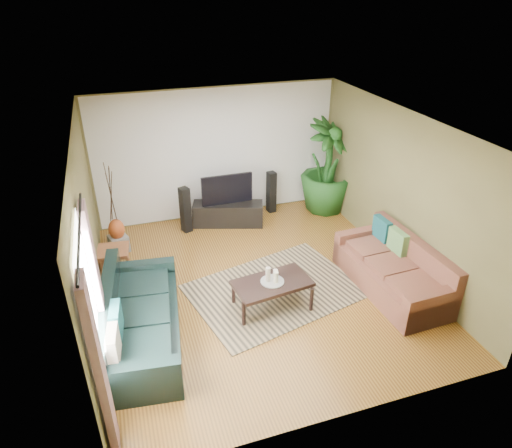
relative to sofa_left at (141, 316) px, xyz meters
name	(u,v)px	position (x,y,z in m)	size (l,w,h in m)	color
floor	(260,285)	(1.97, 0.73, -0.42)	(5.50, 5.50, 0.00)	olive
ceiling	(260,126)	(1.97, 0.73, 2.28)	(5.50, 5.50, 0.00)	white
wall_back	(217,154)	(1.97, 3.48, 0.93)	(5.00, 5.00, 0.00)	brown
wall_front	(345,329)	(1.97, -2.02, 0.93)	(5.00, 5.00, 0.00)	brown
wall_left	(88,238)	(-0.53, 0.73, 0.92)	(5.50, 5.50, 0.00)	brown
wall_right	(401,192)	(4.47, 0.73, 0.92)	(5.50, 5.50, 0.00)	brown
backwall_panel	(217,154)	(1.97, 3.47, 0.93)	(4.90, 4.90, 0.00)	white
window_pane	(90,305)	(-0.51, -0.87, 0.97)	(1.80, 1.80, 0.00)	white
curtain_near	(100,371)	(-0.46, -1.62, 0.72)	(0.08, 0.35, 2.20)	gray
curtain_far	(97,284)	(-0.46, -0.12, 0.72)	(0.08, 0.35, 2.20)	gray
curtain_rod	(79,232)	(-0.46, -0.87, 1.87)	(0.03, 0.03, 1.90)	black
sofa_left	(141,316)	(0.00, 0.00, 0.00)	(2.35, 1.01, 0.85)	black
sofa_right	(392,267)	(3.96, -0.02, 0.00)	(2.11, 0.95, 0.85)	brown
area_rug	(275,290)	(2.16, 0.50, -0.42)	(2.65, 1.87, 0.01)	#9F885E
coffee_table	(272,294)	(1.96, 0.13, -0.19)	(1.16, 0.63, 0.47)	black
candle_tray	(272,281)	(1.96, 0.13, 0.06)	(0.36, 0.36, 0.02)	gray
candle_tall	(268,274)	(1.90, 0.16, 0.18)	(0.07, 0.07, 0.23)	beige
candle_mid	(276,277)	(2.00, 0.09, 0.15)	(0.07, 0.07, 0.18)	white
candle_short	(275,274)	(2.03, 0.19, 0.14)	(0.07, 0.07, 0.15)	beige
tv_stand	(228,214)	(2.02, 2.94, -0.19)	(1.42, 0.43, 0.47)	black
television	(227,189)	(2.02, 2.96, 0.35)	(1.04, 0.06, 0.61)	black
speaker_left	(185,210)	(1.15, 2.93, 0.04)	(0.17, 0.19, 0.94)	black
speaker_right	(271,192)	(3.06, 3.23, 0.03)	(0.16, 0.18, 0.91)	black
potted_plant	(327,167)	(4.22, 2.97, 0.56)	(1.11, 1.11, 1.98)	#1B4B19
plant_pot	(325,203)	(4.22, 2.97, -0.28)	(0.37, 0.37, 0.28)	black
pedestal	(119,243)	(-0.19, 2.56, -0.27)	(0.31, 0.31, 0.31)	#989896
vase	(117,229)	(-0.19, 2.56, 0.03)	(0.29, 0.29, 0.40)	#9B401C
side_table	(115,263)	(-0.28, 1.73, -0.16)	(0.51, 0.51, 0.54)	brown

